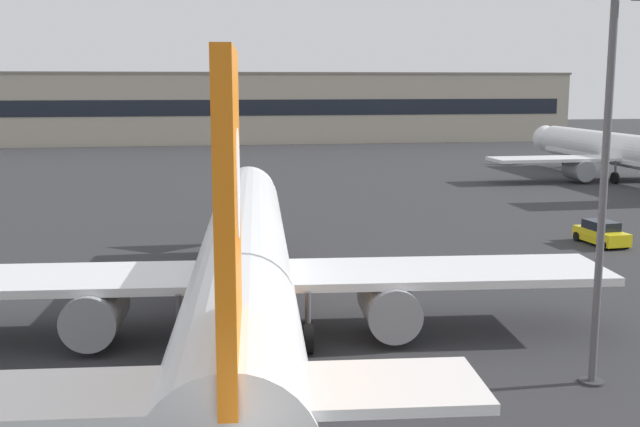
% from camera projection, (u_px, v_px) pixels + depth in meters
% --- Properties ---
extents(taxiway_centreline, '(2.31, 179.99, 0.01)m').
position_uv_depth(taxiway_centreline, '(245.00, 246.00, 52.64)').
color(taxiway_centreline, yellow).
rests_on(taxiway_centreline, ground).
extents(airliner_foreground, '(32.29, 41.53, 11.65)m').
position_uv_depth(airliner_foreground, '(244.00, 264.00, 32.87)').
color(airliner_foreground, white).
rests_on(airliner_foreground, ground).
extents(airliner_background, '(31.41, 40.59, 11.41)m').
position_uv_depth(airliner_background, '(628.00, 152.00, 86.86)').
color(airliner_background, white).
rests_on(airliner_background, ground).
extents(apron_lamp_post, '(2.24, 0.90, 14.21)m').
position_uv_depth(apron_lamp_post, '(604.00, 184.00, 27.40)').
color(apron_lamp_post, '#515156').
rests_on(apron_lamp_post, ground).
extents(service_car_third, '(2.32, 4.35, 1.79)m').
position_uv_depth(service_car_third, '(601.00, 234.00, 53.00)').
color(service_car_third, yellow).
rests_on(service_car_third, ground).
extents(terminal_building, '(119.76, 12.40, 12.85)m').
position_uv_depth(terminal_building, '(251.00, 108.00, 142.90)').
color(terminal_building, '#B2A893').
rests_on(terminal_building, ground).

